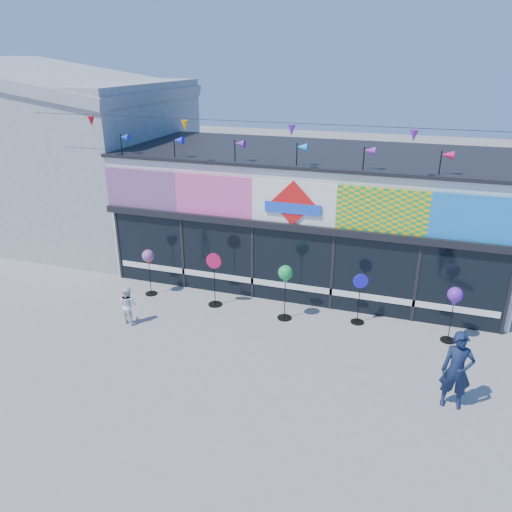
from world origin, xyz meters
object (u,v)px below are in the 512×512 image
at_px(spinner_0, 148,259).
at_px(adult_man, 457,371).
at_px(spinner_1, 214,278).
at_px(spinner_3, 359,297).
at_px(child, 128,305).
at_px(spinner_2, 285,277).
at_px(spinner_4, 455,299).

xyz_separation_m(spinner_0, adult_man, (8.69, -2.73, -0.30)).
xyz_separation_m(spinner_1, spinner_3, (4.16, 0.26, -0.09)).
bearing_deg(spinner_1, adult_man, -22.34).
relative_size(spinner_0, child, 1.36).
distance_m(spinner_0, adult_man, 9.12).
bearing_deg(adult_man, child, 171.97).
bearing_deg(spinner_1, spinner_2, -3.80).
xyz_separation_m(spinner_1, spinner_4, (6.53, 0.03, 0.35)).
xyz_separation_m(spinner_4, adult_man, (-0.00, -2.72, -0.35)).
bearing_deg(child, spinner_2, -144.93).
bearing_deg(child, spinner_4, -154.48).
xyz_separation_m(spinner_0, child, (0.31, -1.77, -0.63)).
height_order(spinner_1, child, spinner_1).
relative_size(spinner_2, spinner_3, 1.10).
height_order(spinner_4, adult_man, adult_man).
bearing_deg(spinner_4, child, -168.17).
distance_m(spinner_4, adult_man, 2.74).
relative_size(spinner_0, adult_man, 0.84).
relative_size(spinner_3, spinner_4, 0.96).
bearing_deg(spinner_3, spinner_2, -168.45).
height_order(spinner_2, spinner_3, spinner_2).
xyz_separation_m(spinner_3, spinner_4, (2.37, -0.23, 0.45)).
distance_m(spinner_0, spinner_1, 2.19).
distance_m(spinner_1, spinner_2, 2.22).
relative_size(spinner_3, child, 1.36).
distance_m(spinner_4, child, 8.59).
distance_m(spinner_0, spinner_2, 4.35).
height_order(spinner_3, child, spinner_3).
bearing_deg(spinner_2, adult_man, -30.25).
bearing_deg(spinner_2, child, -158.62).
relative_size(spinner_2, adult_man, 0.93).
xyz_separation_m(spinner_2, spinner_4, (4.35, 0.18, -0.07)).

